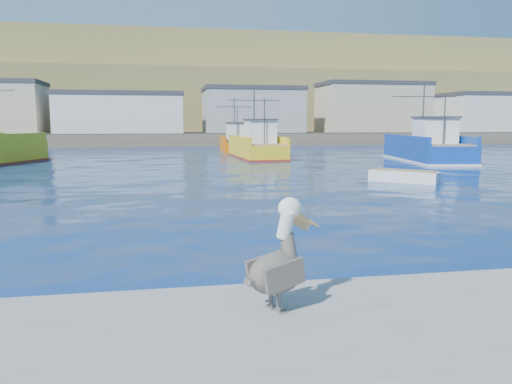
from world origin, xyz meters
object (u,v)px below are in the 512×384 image
Objects in this scene: skiff_mid at (404,177)px; pelican at (279,263)px; trawler_yellow_b at (257,147)px; boat_orange at (235,142)px; trawler_blue at (428,149)px.

pelican reaches higher than skiff_mid.
trawler_yellow_b is at bearing 103.43° from skiff_mid.
boat_orange is 2.22× the size of skiff_mid.
pelican is (-20.28, -32.09, 0.17)m from trawler_blue.
boat_orange is at bearing 129.10° from trawler_blue.
pelican is (-6.21, -49.40, 0.21)m from boat_orange.
trawler_blue is (13.57, -6.24, 0.07)m from trawler_yellow_b.
trawler_blue reaches higher than trawler_yellow_b.
trawler_blue reaches higher than pelican.
pelican is at bearing -121.45° from skiff_mid.
boat_orange reaches higher than skiff_mid.
trawler_yellow_b is 38.92m from pelican.
skiff_mid is 21.89m from pelican.
skiff_mid is (5.20, -30.75, -0.75)m from boat_orange.
skiff_mid is at bearing -80.41° from boat_orange.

